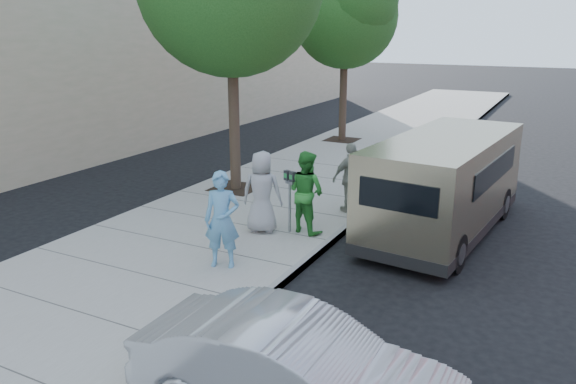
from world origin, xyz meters
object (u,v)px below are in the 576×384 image
at_px(sedan, 296,373).
at_px(person_striped_polo, 351,178).
at_px(person_green_shirt, 306,192).
at_px(parking_meter, 290,188).
at_px(person_officer, 222,220).
at_px(person_gray_shirt, 262,192).
at_px(van, 446,182).
at_px(tree_far, 347,11).

bearing_deg(sedan, person_striped_polo, 15.83).
distance_m(sedan, person_green_shirt, 5.83).
distance_m(parking_meter, person_officer, 2.12).
height_order(person_green_shirt, person_gray_shirt, person_green_shirt).
height_order(van, sedan, van).
xyz_separation_m(person_officer, person_striped_polo, (0.91, 4.01, -0.07)).
relative_size(tree_far, person_gray_shirt, 3.75).
bearing_deg(person_green_shirt, person_officer, 93.70).
bearing_deg(person_striped_polo, tree_far, -116.88).
bearing_deg(person_striped_polo, sedan, 56.48).
bearing_deg(person_green_shirt, tree_far, -55.33).
height_order(van, person_green_shirt, van).
relative_size(sedan, person_green_shirt, 2.19).
distance_m(tree_far, person_gray_shirt, 11.09).
height_order(person_gray_shirt, person_striped_polo, person_gray_shirt).
distance_m(tree_far, van, 10.48).
relative_size(parking_meter, sedan, 0.35).
bearing_deg(person_gray_shirt, person_green_shirt, -169.56).
bearing_deg(parking_meter, van, 53.41).
height_order(tree_far, sedan, tree_far).
xyz_separation_m(parking_meter, van, (2.79, 1.89, 0.02)).
relative_size(van, person_striped_polo, 3.62).
bearing_deg(tree_far, sedan, -70.05).
bearing_deg(tree_far, person_striped_polo, -67.03).
xyz_separation_m(parking_meter, person_green_shirt, (0.28, 0.20, -0.09)).
height_order(van, person_officer, van).
bearing_deg(van, person_striped_polo, -174.61).
height_order(sedan, person_striped_polo, person_striped_polo).
bearing_deg(person_gray_shirt, person_striped_polo, -135.49).
bearing_deg(tree_far, parking_meter, -74.40).
height_order(person_officer, person_gray_shirt, person_officer).
xyz_separation_m(tree_far, person_officer, (2.50, -12.04, -3.85)).
distance_m(person_gray_shirt, person_striped_polo, 2.42).
xyz_separation_m(tree_far, parking_meter, (2.77, -9.93, -3.77)).
bearing_deg(parking_meter, person_officer, -78.06).
xyz_separation_m(parking_meter, person_striped_polo, (0.63, 1.90, -0.15)).
distance_m(parking_meter, van, 3.37).
bearing_deg(person_striped_polo, person_officer, 27.41).
bearing_deg(parking_meter, person_green_shirt, 54.81).
bearing_deg(person_officer, person_green_shirt, 54.80).
xyz_separation_m(tree_far, person_striped_polo, (3.40, -8.03, -3.92)).
height_order(person_green_shirt, person_striped_polo, person_green_shirt).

